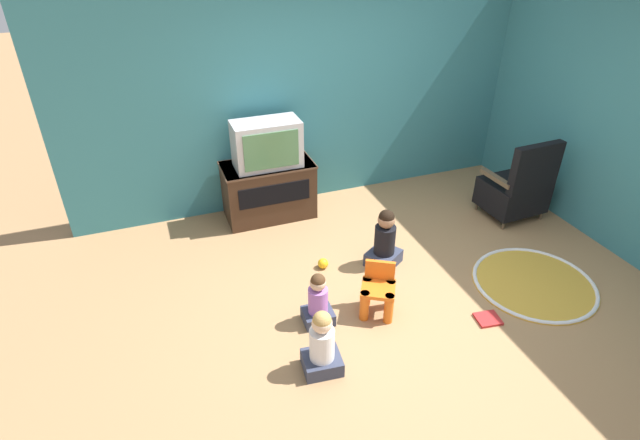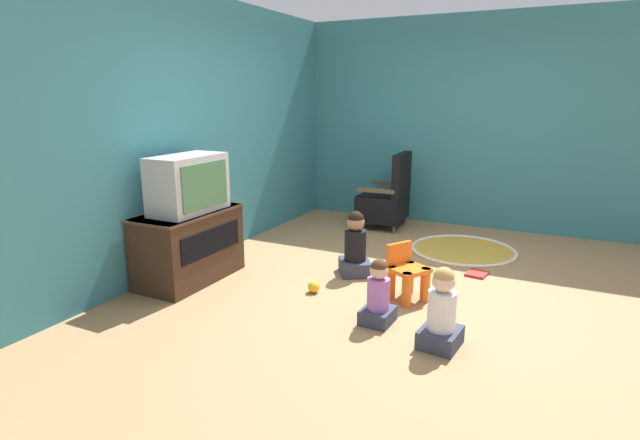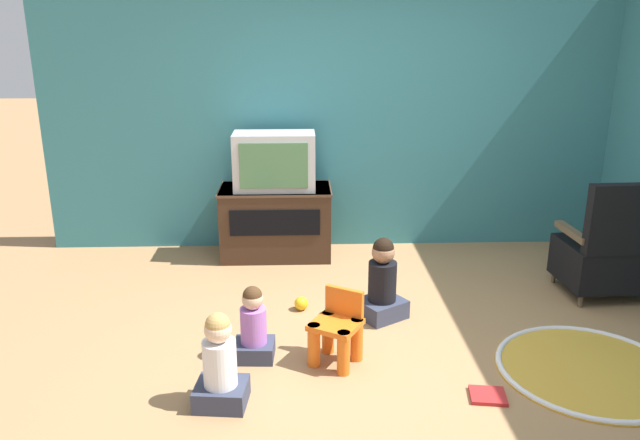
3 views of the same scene
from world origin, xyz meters
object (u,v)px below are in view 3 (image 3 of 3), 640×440
object	(u,v)px
child_watching_left	(220,366)
child_watching_right	(382,284)
black_armchair	(607,254)
yellow_kid_chair	(337,333)
tv_cabinet	(276,221)
child_watching_center	(254,328)
television	(274,161)
toy_ball	(301,303)
book	(488,396)

from	to	relation	value
child_watching_left	child_watching_right	xyz separation A→B (m)	(1.09, 1.10, 0.02)
black_armchair	yellow_kid_chair	bearing A→B (deg)	20.48
tv_cabinet	child_watching_center	bearing A→B (deg)	-92.70
tv_cabinet	television	bearing A→B (deg)	-90.00
yellow_kid_chair	child_watching_center	world-z (taller)	child_watching_center
yellow_kid_chair	toy_ball	world-z (taller)	yellow_kid_chair
child_watching_center	book	size ratio (longest dim) A/B	2.21
television	child_watching_center	bearing A→B (deg)	-92.76
book	television	bearing A→B (deg)	-52.84
child_watching_center	toy_ball	distance (m)	0.80
television	child_watching_right	distance (m)	1.69
child_watching_center	child_watching_right	bearing A→B (deg)	34.44
television	yellow_kid_chair	size ratio (longest dim) A/B	1.54
black_armchair	child_watching_left	world-z (taller)	black_armchair
black_armchair	child_watching_center	world-z (taller)	black_armchair
television	toy_ball	world-z (taller)	television
tv_cabinet	child_watching_left	distance (m)	2.46
child_watching_center	child_watching_right	distance (m)	1.09
tv_cabinet	child_watching_left	bearing A→B (deg)	-95.82
television	child_watching_left	world-z (taller)	television
child_watching_left	child_watching_center	xyz separation A→B (m)	(0.16, 0.52, -0.03)
television	tv_cabinet	bearing A→B (deg)	90.00
tv_cabinet	television	world-z (taller)	television
book	toy_ball	bearing A→B (deg)	-40.03
yellow_kid_chair	child_watching_left	distance (m)	0.84
television	child_watching_center	size ratio (longest dim) A/B	1.43
child_watching_left	child_watching_center	bearing A→B (deg)	79.01
book	child_watching_center	bearing A→B (deg)	-11.86
black_armchair	tv_cabinet	bearing A→B (deg)	-23.52
television	child_watching_right	xyz separation A→B (m)	(0.84, -1.31, -0.66)
yellow_kid_chair	book	xyz separation A→B (m)	(0.88, -0.45, -0.20)
television	black_armchair	bearing A→B (deg)	-20.07
tv_cabinet	child_watching_left	xyz separation A→B (m)	(-0.25, -2.45, -0.09)
yellow_kid_chair	book	distance (m)	1.01
television	child_watching_left	xyz separation A→B (m)	(-0.25, -2.41, -0.68)
book	tv_cabinet	bearing A→B (deg)	-53.25
television	child_watching_center	xyz separation A→B (m)	(-0.09, -1.88, -0.71)
child_watching_left	toy_ball	size ratio (longest dim) A/B	5.46
tv_cabinet	toy_ball	xyz separation A→B (m)	(0.23, -1.21, -0.29)
tv_cabinet	toy_ball	bearing A→B (deg)	-79.32
child_watching_center	book	distance (m)	1.53
tv_cabinet	child_watching_right	distance (m)	1.59
toy_ball	child_watching_left	bearing A→B (deg)	-111.03
child_watching_right	toy_ball	size ratio (longest dim) A/B	5.93
tv_cabinet	yellow_kid_chair	xyz separation A→B (m)	(0.46, -1.99, -0.14)
television	child_watching_left	size ratio (longest dim) A/B	1.26
child_watching_left	child_watching_right	distance (m)	1.54
yellow_kid_chair	child_watching_left	xyz separation A→B (m)	(-0.71, -0.46, 0.04)
toy_ball	book	xyz separation A→B (m)	(1.11, -1.24, -0.04)
tv_cabinet	child_watching_center	xyz separation A→B (m)	(-0.09, -1.93, -0.12)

